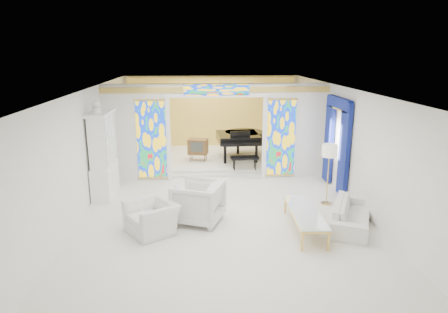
{
  "coord_description": "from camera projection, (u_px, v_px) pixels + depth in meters",
  "views": [
    {
      "loc": [
        -0.6,
        -10.29,
        3.95
      ],
      "look_at": [
        0.11,
        0.2,
        1.17
      ],
      "focal_mm": 32.0,
      "sensor_mm": 36.0,
      "label": 1
    }
  ],
  "objects": [
    {
      "name": "tv_console",
      "position": [
        198.0,
        147.0,
        14.11
      ],
      "size": [
        0.75,
        0.58,
        0.78
      ],
      "rotation": [
        0.0,
        0.0,
        -0.2
      ],
      "color": "brown",
      "rests_on": "alcove_platform"
    },
    {
      "name": "wall_back",
      "position": [
        212.0,
        113.0,
        16.38
      ],
      "size": [
        7.0,
        0.02,
        3.0
      ],
      "primitive_type": "cube",
      "color": "white",
      "rests_on": "floor"
    },
    {
      "name": "wall_left",
      "position": [
        86.0,
        149.0,
        10.36
      ],
      "size": [
        0.02,
        12.0,
        3.0
      ],
      "primitive_type": "cube",
      "color": "white",
      "rests_on": "floor"
    },
    {
      "name": "blue_drapes",
      "position": [
        337.0,
        137.0,
        11.47
      ],
      "size": [
        0.14,
        1.85,
        2.65
      ],
      "color": "navy",
      "rests_on": "wall_right"
    },
    {
      "name": "partition_wall",
      "position": [
        217.0,
        127.0,
        12.48
      ],
      "size": [
        7.0,
        0.22,
        3.0
      ],
      "color": "white",
      "rests_on": "floor"
    },
    {
      "name": "sofa",
      "position": [
        352.0,
        214.0,
        9.27
      ],
      "size": [
        1.54,
        2.14,
        0.58
      ],
      "primitive_type": "imported",
      "rotation": [
        0.0,
        0.0,
        1.14
      ],
      "color": "silver",
      "rests_on": "floor"
    },
    {
      "name": "vase",
      "position": [
        177.0,
        186.0,
        10.0
      ],
      "size": [
        0.18,
        0.18,
        0.18
      ],
      "primitive_type": "imported",
      "rotation": [
        0.0,
        0.0,
        -0.07
      ],
      "color": "white",
      "rests_on": "side_table"
    },
    {
      "name": "china_cabinet",
      "position": [
        103.0,
        155.0,
        11.04
      ],
      "size": [
        0.56,
        1.46,
        2.72
      ],
      "color": "white",
      "rests_on": "floor"
    },
    {
      "name": "grand_piano",
      "position": [
        241.0,
        137.0,
        14.5
      ],
      "size": [
        1.8,
        2.81,
        1.1
      ],
      "rotation": [
        0.0,
        0.0,
        0.05
      ],
      "color": "black",
      "rests_on": "alcove_platform"
    },
    {
      "name": "wall_right",
      "position": [
        349.0,
        145.0,
        10.82
      ],
      "size": [
        0.02,
        12.0,
        3.0
      ],
      "primitive_type": "cube",
      "color": "white",
      "rests_on": "floor"
    },
    {
      "name": "ceiling",
      "position": [
        220.0,
        90.0,
        10.21
      ],
      "size": [
        7.0,
        12.0,
        0.02
      ],
      "primitive_type": "cube",
      "color": "white",
      "rests_on": "wall_back"
    },
    {
      "name": "stained_glass_right",
      "position": [
        281.0,
        138.0,
        12.6
      ],
      "size": [
        0.9,
        0.04,
        2.4
      ],
      "primitive_type": "cube",
      "color": "gold",
      "rests_on": "partition_wall"
    },
    {
      "name": "wall_front",
      "position": [
        250.0,
        262.0,
        4.8
      ],
      "size": [
        7.0,
        0.02,
        3.0
      ],
      "primitive_type": "cube",
      "color": "white",
      "rests_on": "floor"
    },
    {
      "name": "floor",
      "position": [
        221.0,
        200.0,
        10.97
      ],
      "size": [
        12.0,
        12.0,
        0.0
      ],
      "primitive_type": "plane",
      "color": "white",
      "rests_on": "ground"
    },
    {
      "name": "chandelier",
      "position": [
        219.0,
        92.0,
        14.19
      ],
      "size": [
        0.48,
        0.48,
        0.3
      ],
      "primitive_type": "cylinder",
      "color": "gold",
      "rests_on": "ceiling"
    },
    {
      "name": "coffee_table",
      "position": [
        305.0,
        212.0,
        9.0
      ],
      "size": [
        0.74,
        2.13,
        0.47
      ],
      "rotation": [
        0.0,
        0.0,
        -0.04
      ],
      "color": "white",
      "rests_on": "floor"
    },
    {
      "name": "stained_glass_left",
      "position": [
        151.0,
        140.0,
        12.33
      ],
      "size": [
        0.9,
        0.04,
        2.4
      ],
      "primitive_type": "cube",
      "color": "gold",
      "rests_on": "partition_wall"
    },
    {
      "name": "floor_lamp",
      "position": [
        329.0,
        154.0,
        10.32
      ],
      "size": [
        0.4,
        0.4,
        1.63
      ],
      "rotation": [
        0.0,
        0.0,
        -0.02
      ],
      "color": "gold",
      "rests_on": "floor"
    },
    {
      "name": "side_table",
      "position": [
        177.0,
        197.0,
        10.08
      ],
      "size": [
        0.62,
        0.62,
        0.58
      ],
      "rotation": [
        0.0,
        0.0,
        0.42
      ],
      "color": "white",
      "rests_on": "floor"
    },
    {
      "name": "alcove_platform",
      "position": [
        214.0,
        158.0,
        14.91
      ],
      "size": [
        6.8,
        3.8,
        0.18
      ],
      "primitive_type": "cube",
      "color": "white",
      "rests_on": "floor"
    },
    {
      "name": "stained_glass_transom",
      "position": [
        217.0,
        90.0,
        12.08
      ],
      "size": [
        2.0,
        0.04,
        0.34
      ],
      "primitive_type": "cube",
      "color": "gold",
      "rests_on": "partition_wall"
    },
    {
      "name": "armchair_left",
      "position": [
        151.0,
        217.0,
        8.93
      ],
      "size": [
        1.39,
        1.43,
        0.71
      ],
      "primitive_type": "imported",
      "rotation": [
        0.0,
        0.0,
        -0.98
      ],
      "color": "white",
      "rests_on": "floor"
    },
    {
      "name": "gold_curtain_back",
      "position": [
        212.0,
        113.0,
        16.26
      ],
      "size": [
        6.7,
        0.1,
        2.9
      ],
      "primitive_type": "cube",
      "color": "gold",
      "rests_on": "wall_back"
    },
    {
      "name": "armchair_right",
      "position": [
        198.0,
        202.0,
        9.44
      ],
      "size": [
        1.39,
        1.38,
        0.99
      ],
      "primitive_type": "imported",
      "rotation": [
        0.0,
        0.0,
        -1.93
      ],
      "color": "white",
      "rests_on": "floor"
    }
  ]
}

